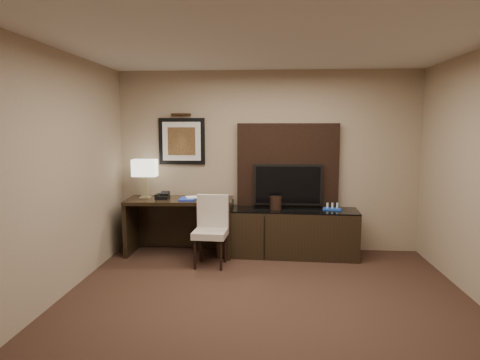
# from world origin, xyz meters

# --- Properties ---
(floor) EXTENTS (4.50, 5.00, 0.01)m
(floor) POSITION_xyz_m (0.00, 0.00, -0.01)
(floor) COLOR #321E16
(floor) RESTS_ON ground
(ceiling) EXTENTS (4.50, 5.00, 0.01)m
(ceiling) POSITION_xyz_m (0.00, 0.00, 2.70)
(ceiling) COLOR silver
(ceiling) RESTS_ON wall_back
(wall_back) EXTENTS (4.50, 0.01, 2.70)m
(wall_back) POSITION_xyz_m (0.00, 2.50, 1.35)
(wall_back) COLOR #9C866A
(wall_back) RESTS_ON floor
(wall_front) EXTENTS (4.50, 0.01, 2.70)m
(wall_front) POSITION_xyz_m (0.00, -2.50, 1.35)
(wall_front) COLOR #9C866A
(wall_front) RESTS_ON floor
(wall_left) EXTENTS (0.01, 5.00, 2.70)m
(wall_left) POSITION_xyz_m (-2.25, 0.00, 1.35)
(wall_left) COLOR #9C866A
(wall_left) RESTS_ON floor
(desk) EXTENTS (1.57, 0.74, 0.82)m
(desk) POSITION_xyz_m (-1.28, 2.15, 0.41)
(desk) COLOR black
(desk) RESTS_ON floor
(credenza) EXTENTS (2.02, 0.65, 0.69)m
(credenza) POSITION_xyz_m (0.30, 2.15, 0.34)
(credenza) COLOR black
(credenza) RESTS_ON floor
(tv_wall_panel) EXTENTS (1.50, 0.12, 1.30)m
(tv_wall_panel) POSITION_xyz_m (0.30, 2.44, 1.27)
(tv_wall_panel) COLOR black
(tv_wall_panel) RESTS_ON wall_back
(tv) EXTENTS (1.00, 0.08, 0.60)m
(tv) POSITION_xyz_m (0.30, 2.34, 1.02)
(tv) COLOR black
(tv) RESTS_ON tv_wall_panel
(artwork) EXTENTS (0.70, 0.04, 0.70)m
(artwork) POSITION_xyz_m (-1.30, 2.48, 1.65)
(artwork) COLOR black
(artwork) RESTS_ON wall_back
(picture_light) EXTENTS (0.04, 0.04, 0.30)m
(picture_light) POSITION_xyz_m (-1.30, 2.44, 2.05)
(picture_light) COLOR #3D2613
(picture_light) RESTS_ON wall_back
(desk_chair) EXTENTS (0.46, 0.53, 0.91)m
(desk_chair) POSITION_xyz_m (-0.76, 1.61, 0.45)
(desk_chair) COLOR beige
(desk_chair) RESTS_ON floor
(table_lamp) EXTENTS (0.38, 0.22, 0.62)m
(table_lamp) POSITION_xyz_m (-1.81, 2.21, 1.13)
(table_lamp) COLOR #97885E
(table_lamp) RESTS_ON desk
(desk_phone) EXTENTS (0.19, 0.17, 0.09)m
(desk_phone) POSITION_xyz_m (-1.52, 2.11, 0.87)
(desk_phone) COLOR black
(desk_phone) RESTS_ON desk
(blue_folder) EXTENTS (0.24, 0.31, 0.02)m
(blue_folder) POSITION_xyz_m (-1.15, 2.09, 0.83)
(blue_folder) COLOR #1B35B5
(blue_folder) RESTS_ON desk
(book) EXTENTS (0.18, 0.09, 0.25)m
(book) POSITION_xyz_m (-1.18, 2.16, 0.95)
(book) COLOR tan
(book) RESTS_ON desk
(ice_bucket) EXTENTS (0.20, 0.20, 0.19)m
(ice_bucket) POSITION_xyz_m (0.12, 2.13, 0.78)
(ice_bucket) COLOR black
(ice_bucket) RESTS_ON credenza
(minibar_tray) EXTENTS (0.28, 0.21, 0.09)m
(minibar_tray) POSITION_xyz_m (0.93, 2.16, 0.73)
(minibar_tray) COLOR #1944A7
(minibar_tray) RESTS_ON credenza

